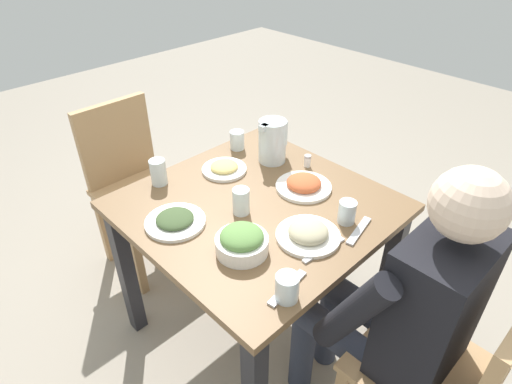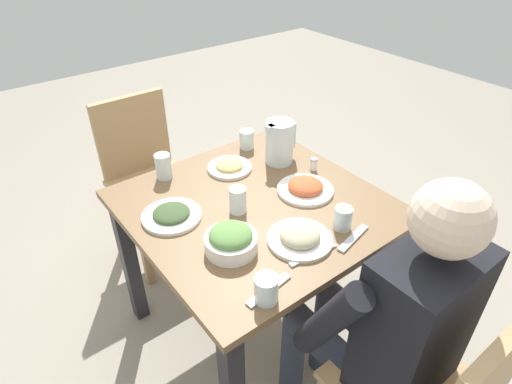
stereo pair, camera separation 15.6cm
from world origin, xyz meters
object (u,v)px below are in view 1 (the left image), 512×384
(salad_bowl, at_px, (242,241))
(water_glass_near_right, at_px, (237,140))
(chair_near, at_px, (451,376))
(plate_dolmas, at_px, (175,220))
(plate_beans, at_px, (308,233))
(plate_rice_curry, at_px, (304,184))
(dining_table, at_px, (257,227))
(plate_fries, at_px, (224,168))
(salt_shaker, at_px, (307,161))
(water_glass_by_pitcher, at_px, (287,287))
(diner_near, at_px, (400,305))
(chair_far, at_px, (132,178))
(water_glass_far_right, at_px, (241,201))
(water_glass_near_left, at_px, (158,172))
(water_pitcher, at_px, (273,141))
(water_glass_center, at_px, (347,212))

(salad_bowl, bearing_deg, water_glass_near_right, 49.15)
(chair_near, distance_m, plate_dolmas, 1.01)
(salad_bowl, height_order, plate_dolmas, salad_bowl)
(plate_beans, height_order, plate_rice_curry, plate_beans)
(plate_rice_curry, xyz_separation_m, water_glass_near_right, (0.03, 0.43, 0.02))
(dining_table, xyz_separation_m, plate_fries, (0.06, 0.26, 0.13))
(salt_shaker, bearing_deg, water_glass_by_pitcher, -144.40)
(plate_fries, relative_size, plate_dolmas, 0.87)
(salad_bowl, xyz_separation_m, plate_fries, (0.28, 0.42, -0.03))
(chair_near, relative_size, diner_near, 0.75)
(plate_beans, bearing_deg, chair_far, 94.34)
(chair_near, relative_size, salad_bowl, 5.06)
(plate_dolmas, xyz_separation_m, water_glass_far_right, (0.21, -0.12, 0.04))
(plate_fries, relative_size, water_glass_near_left, 1.77)
(water_pitcher, distance_m, water_glass_near_right, 0.20)
(water_glass_near_right, relative_size, salt_shaker, 1.59)
(plate_beans, xyz_separation_m, plate_rice_curry, (0.22, 0.21, -0.00))
(dining_table, bearing_deg, diner_near, -88.25)
(plate_fries, distance_m, plate_rice_curry, 0.35)
(dining_table, height_order, plate_dolmas, plate_dolmas)
(diner_near, xyz_separation_m, plate_beans, (-0.03, 0.35, 0.10))
(diner_near, height_order, plate_beans, diner_near)
(water_glass_far_right, bearing_deg, chair_far, 91.04)
(chair_near, height_order, diner_near, diner_near)
(water_glass_far_right, bearing_deg, dining_table, 1.32)
(water_glass_center, bearing_deg, water_glass_far_right, 127.76)
(water_pitcher, distance_m, water_glass_center, 0.50)
(salad_bowl, bearing_deg, diner_near, -62.24)
(chair_near, bearing_deg, salt_shaker, 69.26)
(chair_far, bearing_deg, water_glass_by_pitcher, -97.89)
(diner_near, distance_m, plate_dolmas, 0.80)
(plate_beans, distance_m, salt_shaker, 0.47)
(plate_fries, height_order, water_glass_center, water_glass_center)
(plate_dolmas, distance_m, salt_shaker, 0.64)
(plate_rice_curry, distance_m, water_glass_center, 0.25)
(plate_beans, bearing_deg, plate_dolmas, 126.55)
(chair_far, xyz_separation_m, plate_fries, (0.16, -0.56, 0.24))
(diner_near, distance_m, water_glass_near_left, 1.02)
(water_pitcher, relative_size, water_glass_by_pitcher, 2.22)
(water_glass_center, relative_size, salt_shaker, 1.58)
(plate_dolmas, xyz_separation_m, water_glass_near_left, (0.11, 0.26, 0.04))
(water_glass_center, bearing_deg, salad_bowl, 158.77)
(chair_near, height_order, water_pitcher, water_pitcher)
(salad_bowl, height_order, water_glass_near_right, salad_bowl)
(salad_bowl, height_order, water_glass_center, salad_bowl)
(dining_table, bearing_deg, plate_rice_curry, -15.76)
(chair_near, relative_size, plate_beans, 3.98)
(salad_bowl, distance_m, salt_shaker, 0.60)
(chair_far, height_order, salad_bowl, chair_far)
(water_pitcher, bearing_deg, water_glass_far_right, -152.35)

